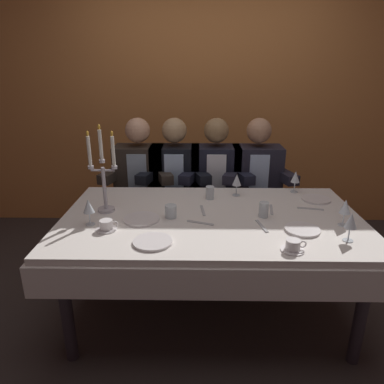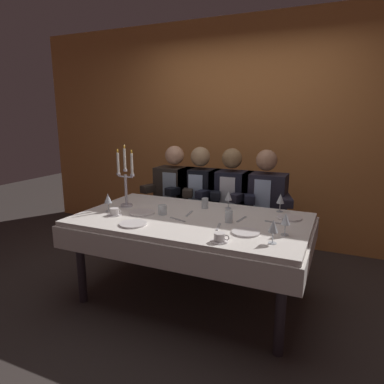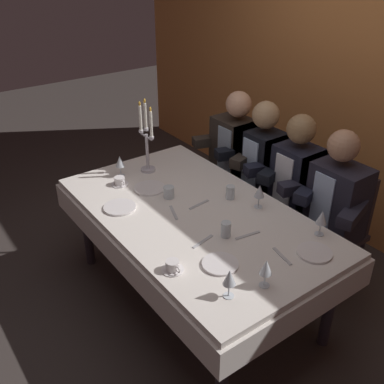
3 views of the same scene
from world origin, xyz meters
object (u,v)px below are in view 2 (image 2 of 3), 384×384
(wine_glass_2, at_px, (280,199))
(water_tumbler_0, at_px, (229,216))
(candelabra, at_px, (126,182))
(wine_glass_4, at_px, (108,199))
(dinner_plate_0, at_px, (133,224))
(seated_diner_2, at_px, (231,196))
(dinner_plate_3, at_px, (246,232))
(dinner_plate_1, at_px, (290,218))
(coffee_cup_0, at_px, (220,238))
(dining_table, at_px, (191,231))
(dinner_plate_2, at_px, (142,213))
(seated_diner_1, at_px, (200,193))
(seated_diner_3, at_px, (265,199))
(coffee_cup_1, at_px, (115,212))
(wine_glass_1, at_px, (273,227))
(water_tumbler_1, at_px, (163,210))
(wine_glass_3, at_px, (286,219))
(water_tumbler_2, at_px, (205,203))
(wine_glass_0, at_px, (229,196))
(seated_diner_0, at_px, (175,190))

(wine_glass_2, distance_m, water_tumbler_0, 0.57)
(candelabra, relative_size, water_tumbler_0, 5.82)
(wine_glass_4, bearing_deg, dinner_plate_0, -29.28)
(seated_diner_2, bearing_deg, dinner_plate_3, -67.45)
(dinner_plate_1, xyz_separation_m, seated_diner_2, (-0.69, 0.60, -0.01))
(wine_glass_2, relative_size, coffee_cup_0, 1.24)
(dining_table, relative_size, candelabra, 3.40)
(dinner_plate_2, height_order, seated_diner_1, seated_diner_1)
(dinner_plate_1, relative_size, seated_diner_2, 0.16)
(seated_diner_1, height_order, seated_diner_3, same)
(coffee_cup_1, xyz_separation_m, seated_diner_1, (0.33, 1.10, -0.03))
(coffee_cup_1, bearing_deg, wine_glass_1, -4.83)
(wine_glass_1, relative_size, wine_glass_4, 1.00)
(dinner_plate_1, bearing_deg, water_tumbler_0, -145.13)
(dinner_plate_2, relative_size, dinner_plate_3, 1.10)
(seated_diner_2, bearing_deg, dinner_plate_2, -117.73)
(dinner_plate_1, height_order, coffee_cup_1, coffee_cup_1)
(coffee_cup_1, bearing_deg, water_tumbler_1, 27.33)
(candelabra, distance_m, seated_diner_2, 1.14)
(dinner_plate_2, relative_size, wine_glass_3, 1.36)
(dinner_plate_0, xyz_separation_m, water_tumbler_0, (0.66, 0.36, 0.04))
(coffee_cup_0, distance_m, coffee_cup_1, 1.05)
(dinner_plate_1, bearing_deg, dinner_plate_3, -115.44)
(wine_glass_1, height_order, seated_diner_2, seated_diner_2)
(wine_glass_4, bearing_deg, coffee_cup_1, -31.41)
(wine_glass_1, relative_size, seated_diner_3, 0.13)
(dinner_plate_2, relative_size, wine_glass_1, 1.36)
(water_tumbler_1, relative_size, coffee_cup_0, 0.62)
(dinner_plate_2, height_order, wine_glass_4, wine_glass_4)
(wine_glass_4, distance_m, water_tumbler_2, 0.86)
(wine_glass_0, xyz_separation_m, wine_glass_3, (0.59, -0.51, 0.00))
(wine_glass_0, relative_size, seated_diner_2, 0.13)
(seated_diner_1, bearing_deg, seated_diner_2, 0.00)
(coffee_cup_0, height_order, seated_diner_3, seated_diner_3)
(dining_table, bearing_deg, dinner_plate_3, -21.69)
(dinner_plate_1, bearing_deg, seated_diner_2, 139.16)
(water_tumbler_0, bearing_deg, dinner_plate_2, -175.23)
(water_tumbler_2, bearing_deg, seated_diner_0, 135.58)
(water_tumbler_1, height_order, water_tumbler_2, water_tumbler_2)
(wine_glass_1, bearing_deg, seated_diner_2, 118.86)
(candelabra, height_order, wine_glass_1, candelabra)
(water_tumbler_0, bearing_deg, wine_glass_4, -172.89)
(dinner_plate_1, height_order, dinner_plate_3, same)
(dinner_plate_0, bearing_deg, seated_diner_2, 72.41)
(water_tumbler_1, height_order, coffee_cup_1, water_tumbler_1)
(water_tumbler_0, xyz_separation_m, seated_diner_3, (0.09, 0.89, -0.05))
(coffee_cup_0, xyz_separation_m, seated_diner_3, (0.02, 1.33, -0.03))
(water_tumbler_0, bearing_deg, water_tumbler_2, 136.73)
(seated_diner_2, height_order, seated_diner_3, same)
(wine_glass_2, height_order, water_tumbler_0, wine_glass_2)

